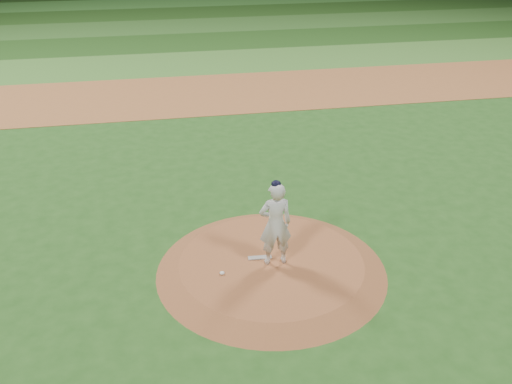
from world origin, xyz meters
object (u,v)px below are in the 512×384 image
Objects in this scene: rosin_bag at (222,273)px; pitching_rubber at (260,257)px; pitchers_mound at (271,266)px; pitcher_on_mound at (275,224)px.

pitching_rubber is at bearing 26.40° from rosin_bag.
pitching_rubber is 4.89× the size of rosin_bag.
pitchers_mound is 47.36× the size of rosin_bag.
pitcher_on_mound is (1.30, 0.25, 1.03)m from rosin_bag.
pitcher_on_mound reaches higher than pitchers_mound.
pitchers_mound is 1.27m from rosin_bag.
pitchers_mound is at bearing -36.68° from pitching_rubber.
pitchers_mound is 9.69× the size of pitching_rubber.
pitching_rubber is 0.26× the size of pitcher_on_mound.
rosin_bag is at bearing -150.50° from pitching_rubber.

